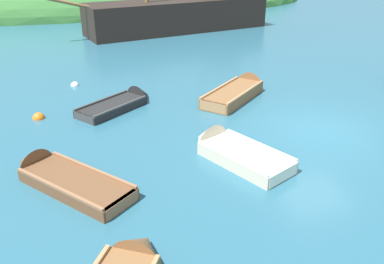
{
  "coord_description": "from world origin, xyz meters",
  "views": [
    {
      "loc": [
        -7.24,
        -10.07,
        5.45
      ],
      "look_at": [
        -4.12,
        0.8,
        0.13
      ],
      "focal_mm": 37.24,
      "sensor_mm": 36.0,
      "label": 1
    }
  ],
  "objects_px": {
    "rowboat_outer_right": "(239,92)",
    "rowboat_far": "(231,152)",
    "rowboat_outer_left": "(59,178)",
    "buoy_orange": "(39,118)",
    "rowboat_center": "(123,104)",
    "sailing_ship": "(180,19)",
    "buoy_white": "(75,86)"
  },
  "relations": [
    {
      "from": "buoy_orange",
      "to": "rowboat_far",
      "type": "bearing_deg",
      "value": -39.03
    },
    {
      "from": "rowboat_outer_left",
      "to": "rowboat_center",
      "type": "relative_size",
      "value": 1.14
    },
    {
      "from": "rowboat_outer_right",
      "to": "rowboat_far",
      "type": "bearing_deg",
      "value": -156.92
    },
    {
      "from": "rowboat_center",
      "to": "buoy_orange",
      "type": "bearing_deg",
      "value": 149.85
    },
    {
      "from": "sailing_ship",
      "to": "rowboat_center",
      "type": "height_order",
      "value": "sailing_ship"
    },
    {
      "from": "rowboat_far",
      "to": "buoy_orange",
      "type": "bearing_deg",
      "value": 25.76
    },
    {
      "from": "rowboat_outer_right",
      "to": "buoy_orange",
      "type": "bearing_deg",
      "value": 140.08
    },
    {
      "from": "rowboat_outer_left",
      "to": "buoy_orange",
      "type": "height_order",
      "value": "rowboat_outer_left"
    },
    {
      "from": "rowboat_outer_left",
      "to": "rowboat_far",
      "type": "height_order",
      "value": "rowboat_far"
    },
    {
      "from": "rowboat_outer_right",
      "to": "buoy_white",
      "type": "bearing_deg",
      "value": 112.18
    },
    {
      "from": "rowboat_outer_right",
      "to": "rowboat_far",
      "type": "xyz_separation_m",
      "value": [
        -2.17,
        -4.67,
        -0.02
      ]
    },
    {
      "from": "rowboat_outer_left",
      "to": "rowboat_center",
      "type": "bearing_deg",
      "value": -64.17
    },
    {
      "from": "rowboat_far",
      "to": "buoy_white",
      "type": "distance_m",
      "value": 8.77
    },
    {
      "from": "rowboat_outer_right",
      "to": "rowboat_far",
      "type": "height_order",
      "value": "rowboat_far"
    },
    {
      "from": "sailing_ship",
      "to": "rowboat_far",
      "type": "relative_size",
      "value": 4.5
    },
    {
      "from": "rowboat_far",
      "to": "rowboat_center",
      "type": "bearing_deg",
      "value": 1.89
    },
    {
      "from": "rowboat_center",
      "to": "buoy_white",
      "type": "distance_m",
      "value": 3.42
    },
    {
      "from": "sailing_ship",
      "to": "rowboat_far",
      "type": "height_order",
      "value": "sailing_ship"
    },
    {
      "from": "sailing_ship",
      "to": "buoy_orange",
      "type": "xyz_separation_m",
      "value": [
        -8.66,
        -13.9,
        -0.82
      ]
    },
    {
      "from": "buoy_white",
      "to": "rowboat_far",
      "type": "bearing_deg",
      "value": -61.8
    },
    {
      "from": "sailing_ship",
      "to": "buoy_orange",
      "type": "distance_m",
      "value": 16.4
    },
    {
      "from": "rowboat_center",
      "to": "buoy_orange",
      "type": "height_order",
      "value": "rowboat_center"
    },
    {
      "from": "sailing_ship",
      "to": "buoy_orange",
      "type": "bearing_deg",
      "value": 45.45
    },
    {
      "from": "rowboat_outer_right",
      "to": "buoy_orange",
      "type": "relative_size",
      "value": 8.77
    },
    {
      "from": "sailing_ship",
      "to": "rowboat_outer_right",
      "type": "relative_size",
      "value": 4.16
    },
    {
      "from": "rowboat_center",
      "to": "buoy_white",
      "type": "xyz_separation_m",
      "value": [
        -1.71,
        2.96,
        -0.08
      ]
    },
    {
      "from": "rowboat_outer_left",
      "to": "rowboat_center",
      "type": "height_order",
      "value": "rowboat_outer_left"
    },
    {
      "from": "rowboat_outer_right",
      "to": "rowboat_center",
      "type": "height_order",
      "value": "rowboat_outer_right"
    },
    {
      "from": "rowboat_far",
      "to": "rowboat_center",
      "type": "relative_size",
      "value": 1.06
    },
    {
      "from": "rowboat_far",
      "to": "sailing_ship",
      "type": "bearing_deg",
      "value": -35.25
    },
    {
      "from": "buoy_white",
      "to": "rowboat_outer_right",
      "type": "bearing_deg",
      "value": -25.86
    },
    {
      "from": "rowboat_far",
      "to": "buoy_white",
      "type": "relative_size",
      "value": 9.79
    }
  ]
}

